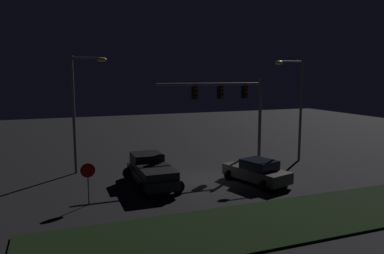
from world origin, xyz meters
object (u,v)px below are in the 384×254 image
object	(u,v)px
traffic_signal_gantry	(232,100)
street_lamp_left	(80,100)
car_sedan	(257,171)
stop_sign	(88,176)
street_lamp_right	(296,98)
pickup_truck	(151,169)

from	to	relation	value
traffic_signal_gantry	street_lamp_left	distance (m)	10.78
car_sedan	traffic_signal_gantry	distance (m)	6.44
traffic_signal_gantry	stop_sign	world-z (taller)	traffic_signal_gantry
street_lamp_right	car_sedan	bearing A→B (deg)	-144.05
stop_sign	street_lamp_left	bearing A→B (deg)	87.49
pickup_truck	traffic_signal_gantry	distance (m)	8.55
street_lamp_left	street_lamp_right	bearing A→B (deg)	-8.26
pickup_truck	car_sedan	xyz separation A→B (m)	(6.35, -1.90, -0.26)
stop_sign	street_lamp_right	bearing A→B (deg)	15.87
pickup_truck	stop_sign	distance (m)	4.57
pickup_truck	traffic_signal_gantry	xyz separation A→B (m)	(7.01, 2.97, 3.90)
street_lamp_left	stop_sign	bearing A→B (deg)	-92.51
pickup_truck	street_lamp_left	xyz separation A→B (m)	(-3.64, 4.65, 4.06)
car_sedan	street_lamp_left	xyz separation A→B (m)	(-9.99, 6.55, 4.32)
car_sedan	traffic_signal_gantry	bearing A→B (deg)	-24.01
car_sedan	stop_sign	distance (m)	10.33
car_sedan	street_lamp_right	size ratio (longest dim) A/B	0.60
car_sedan	stop_sign	size ratio (longest dim) A/B	2.12
car_sedan	street_lamp_right	xyz separation A→B (m)	(5.86, 4.25, 4.26)
traffic_signal_gantry	stop_sign	bearing A→B (deg)	-154.55
car_sedan	stop_sign	bearing A→B (deg)	75.61
traffic_signal_gantry	street_lamp_right	xyz separation A→B (m)	(5.20, -0.62, 0.10)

